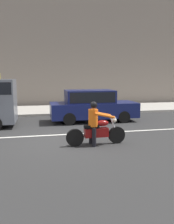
# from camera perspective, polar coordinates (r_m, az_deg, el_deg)

# --- Properties ---
(ground_plane) EXTENTS (80.00, 80.00, 0.00)m
(ground_plane) POSITION_cam_1_polar(r_m,az_deg,el_deg) (9.05, -6.91, -7.02)
(ground_plane) COLOR #2B2B2B
(sidewalk_slab) EXTENTS (40.00, 4.40, 0.14)m
(sidewalk_slab) POSITION_cam_1_polar(r_m,az_deg,el_deg) (16.86, -9.35, 0.51)
(sidewalk_slab) COLOR #A8A399
(sidewalk_slab) RESTS_ON ground_plane
(building_facade) EXTENTS (40.00, 1.40, 14.09)m
(building_facade) POSITION_cam_1_polar(r_m,az_deg,el_deg) (20.61, -10.34, 21.49)
(building_facade) COLOR slate
(building_facade) RESTS_ON ground_plane
(lane_marking_stripe) EXTENTS (18.00, 0.14, 0.01)m
(lane_marking_stripe) POSITION_cam_1_polar(r_m,az_deg,el_deg) (9.92, -6.76, -5.58)
(lane_marking_stripe) COLOR silver
(lane_marking_stripe) RESTS_ON ground_plane
(motorcycle_with_rider_orange_stripe) EXTENTS (2.20, 0.70, 1.58)m
(motorcycle_with_rider_orange_stripe) POSITION_cam_1_polar(r_m,az_deg,el_deg) (8.31, 2.23, -3.82)
(motorcycle_with_rider_orange_stripe) COLOR black
(motorcycle_with_rider_orange_stripe) RESTS_ON ground_plane
(parked_sedan_navy) EXTENTS (4.71, 1.82, 1.72)m
(parked_sedan_navy) POSITION_cam_1_polar(r_m,az_deg,el_deg) (12.67, 1.27, 1.65)
(parked_sedan_navy) COLOR #11194C
(parked_sedan_navy) RESTS_ON ground_plane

